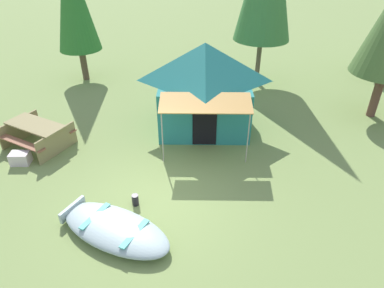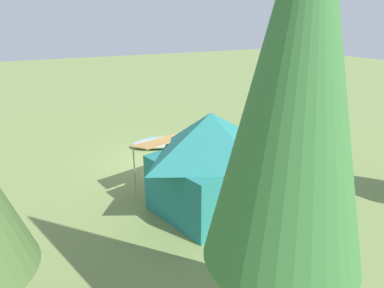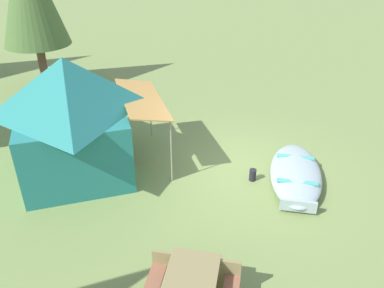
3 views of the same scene
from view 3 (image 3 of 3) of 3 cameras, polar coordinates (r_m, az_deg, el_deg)
ground_plane at (r=10.31m, az=6.54°, el=-3.74°), size 80.00×80.00×0.00m
beached_rowboat at (r=10.08m, az=14.79°, el=-4.19°), size 3.07×1.89×0.37m
canvas_cabin_tent at (r=9.99m, az=-17.05°, el=4.06°), size 3.73×4.17×2.97m
fuel_can at (r=9.90m, az=8.77°, el=-4.44°), size 0.22×0.22×0.30m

